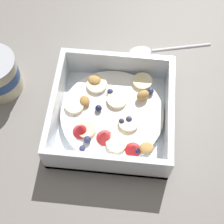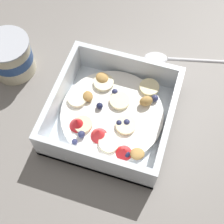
{
  "view_description": "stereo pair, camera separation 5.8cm",
  "coord_description": "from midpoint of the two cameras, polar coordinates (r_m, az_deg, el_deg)",
  "views": [
    {
      "loc": [
        -0.26,
        -0.03,
        0.54
      ],
      "look_at": [
        0.02,
        -0.01,
        0.03
      ],
      "focal_mm": 52.69,
      "sensor_mm": 36.0,
      "label": 1
    },
    {
      "loc": [
        -0.25,
        -0.09,
        0.54
      ],
      "look_at": [
        0.02,
        -0.01,
        0.03
      ],
      "focal_mm": 52.69,
      "sensor_mm": 36.0,
      "label": 2
    }
  ],
  "objects": [
    {
      "name": "spoon",
      "position": [
        0.69,
        4.76,
        10.57
      ],
      "size": [
        0.06,
        0.17,
        0.01
      ],
      "color": "silver",
      "rests_on": "ground"
    },
    {
      "name": "ground_plane",
      "position": [
        0.6,
        -3.64,
        -3.09
      ],
      "size": [
        2.4,
        2.4,
        0.0
      ],
      "primitive_type": "plane",
      "color": "gray"
    },
    {
      "name": "fruit_bowl",
      "position": [
        0.58,
        -2.85,
        -0.76
      ],
      "size": [
        0.21,
        0.21,
        0.07
      ],
      "color": "white",
      "rests_on": "ground"
    }
  ]
}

